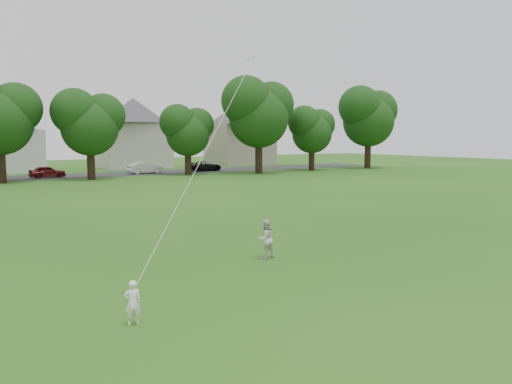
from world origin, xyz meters
TOP-DOWN VIEW (x-y plane):
  - ground at (0.00, 0.00)m, footprint 160.00×160.00m
  - street at (0.00, 42.00)m, footprint 90.00×7.00m
  - toddler at (-3.08, -0.44)m, footprint 0.40×0.31m
  - older_boy at (2.53, 2.79)m, footprint 0.66×0.53m
  - kite at (0.38, 2.48)m, footprint 3.94×3.43m
  - tree_row at (4.26, 35.74)m, footprint 82.31×8.87m

SIDE VIEW (x-z plane):
  - ground at x=0.00m, z-range 0.00..0.00m
  - street at x=0.00m, z-range 0.00..0.01m
  - toddler at x=-3.08m, z-range 0.00..0.96m
  - older_boy at x=2.53m, z-range 0.00..1.28m
  - kite at x=0.38m, z-range -1.69..9.28m
  - tree_row at x=4.26m, z-range 0.87..11.53m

